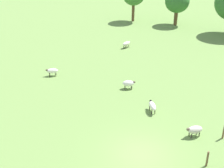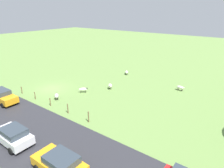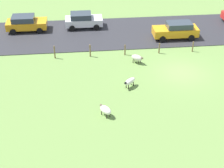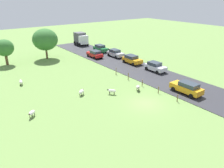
{
  "view_description": "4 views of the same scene",
  "coord_description": "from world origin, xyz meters",
  "px_view_note": "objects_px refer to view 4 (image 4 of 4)",
  "views": [
    {
      "loc": [
        7.06,
        -13.69,
        12.64
      ],
      "look_at": [
        -5.27,
        4.49,
        1.58
      ],
      "focal_mm": 49.38,
      "sensor_mm": 36.0,
      "label": 1
    },
    {
      "loc": [
        17.23,
        24.31,
        11.47
      ],
      "look_at": [
        -4.68,
        7.97,
        1.17
      ],
      "focal_mm": 31.88,
      "sensor_mm": 36.0,
      "label": 2
    },
    {
      "loc": [
        -24.63,
        8.65,
        15.39
      ],
      "look_at": [
        -3.56,
        6.5,
        1.55
      ],
      "focal_mm": 54.66,
      "sensor_mm": 36.0,
      "label": 3
    },
    {
      "loc": [
        -18.33,
        -17.63,
        12.98
      ],
      "look_at": [
        -1.49,
        5.2,
        1.38
      ],
      "focal_mm": 35.12,
      "sensor_mm": 36.0,
      "label": 4
    }
  ],
  "objects_px": {
    "car_2": "(101,48)",
    "sheep_3": "(21,82)",
    "sheep_1": "(32,113)",
    "tree_0": "(4,48)",
    "sheep_0": "(112,91)",
    "car_0": "(155,67)",
    "sheep_4": "(82,92)",
    "car_6": "(115,53)",
    "car_3": "(187,88)",
    "truck_0": "(81,39)",
    "car_5": "(132,59)",
    "tree_2": "(45,40)",
    "car_1": "(95,54)",
    "sheep_2": "(138,87)"
  },
  "relations": [
    {
      "from": "car_3",
      "to": "car_5",
      "type": "distance_m",
      "value": 15.93
    },
    {
      "from": "sheep_0",
      "to": "truck_0",
      "type": "bearing_deg",
      "value": 68.39
    },
    {
      "from": "car_6",
      "to": "car_0",
      "type": "bearing_deg",
      "value": -90.83
    },
    {
      "from": "tree_2",
      "to": "truck_0",
      "type": "xyz_separation_m",
      "value": [
        12.7,
        7.76,
        -2.34
      ]
    },
    {
      "from": "car_0",
      "to": "car_3",
      "type": "height_order",
      "value": "car_3"
    },
    {
      "from": "sheep_2",
      "to": "car_6",
      "type": "bearing_deg",
      "value": 62.86
    },
    {
      "from": "car_0",
      "to": "car_6",
      "type": "distance_m",
      "value": 12.23
    },
    {
      "from": "car_3",
      "to": "car_2",
      "type": "bearing_deg",
      "value": 82.15
    },
    {
      "from": "sheep_1",
      "to": "tree_0",
      "type": "xyz_separation_m",
      "value": [
        2.5,
        23.16,
        2.88
      ]
    },
    {
      "from": "car_6",
      "to": "car_3",
      "type": "bearing_deg",
      "value": -100.09
    },
    {
      "from": "car_1",
      "to": "truck_0",
      "type": "bearing_deg",
      "value": 73.94
    },
    {
      "from": "car_0",
      "to": "car_1",
      "type": "height_order",
      "value": "car_0"
    },
    {
      "from": "sheep_4",
      "to": "car_5",
      "type": "relative_size",
      "value": 0.27
    },
    {
      "from": "tree_2",
      "to": "car_5",
      "type": "height_order",
      "value": "tree_2"
    },
    {
      "from": "sheep_0",
      "to": "sheep_1",
      "type": "height_order",
      "value": "same"
    },
    {
      "from": "car_5",
      "to": "truck_0",
      "type": "bearing_deg",
      "value": 89.36
    },
    {
      "from": "sheep_0",
      "to": "tree_0",
      "type": "xyz_separation_m",
      "value": [
        -8.47,
        23.62,
        2.87
      ]
    },
    {
      "from": "truck_0",
      "to": "car_3",
      "type": "relative_size",
      "value": 0.88
    },
    {
      "from": "sheep_3",
      "to": "sheep_4",
      "type": "xyz_separation_m",
      "value": [
        5.72,
        -8.87,
        0.01
      ]
    },
    {
      "from": "car_2",
      "to": "tree_0",
      "type": "bearing_deg",
      "value": 174.1
    },
    {
      "from": "car_2",
      "to": "car_6",
      "type": "distance_m",
      "value": 5.87
    },
    {
      "from": "truck_0",
      "to": "car_6",
      "type": "distance_m",
      "value": 15.49
    },
    {
      "from": "sheep_1",
      "to": "truck_0",
      "type": "relative_size",
      "value": 0.28
    },
    {
      "from": "sheep_3",
      "to": "tree_0",
      "type": "relative_size",
      "value": 0.25
    },
    {
      "from": "sheep_3",
      "to": "sheep_0",
      "type": "bearing_deg",
      "value": -50.29
    },
    {
      "from": "car_2",
      "to": "sheep_3",
      "type": "bearing_deg",
      "value": -154.5
    },
    {
      "from": "tree_2",
      "to": "car_6",
      "type": "xyz_separation_m",
      "value": [
        12.85,
        -7.71,
        -3.27
      ]
    },
    {
      "from": "sheep_4",
      "to": "car_2",
      "type": "relative_size",
      "value": 0.28
    },
    {
      "from": "sheep_2",
      "to": "car_5",
      "type": "relative_size",
      "value": 0.28
    },
    {
      "from": "sheep_0",
      "to": "car_0",
      "type": "relative_size",
      "value": 0.29
    },
    {
      "from": "car_3",
      "to": "sheep_2",
      "type": "bearing_deg",
      "value": 134.63
    },
    {
      "from": "sheep_3",
      "to": "car_6",
      "type": "bearing_deg",
      "value": 11.6
    },
    {
      "from": "sheep_4",
      "to": "car_0",
      "type": "relative_size",
      "value": 0.29
    },
    {
      "from": "tree_2",
      "to": "car_6",
      "type": "bearing_deg",
      "value": -30.95
    },
    {
      "from": "sheep_4",
      "to": "sheep_0",
      "type": "bearing_deg",
      "value": -32.74
    },
    {
      "from": "car_1",
      "to": "car_3",
      "type": "height_order",
      "value": "car_3"
    },
    {
      "from": "sheep_1",
      "to": "car_2",
      "type": "bearing_deg",
      "value": 41.94
    },
    {
      "from": "sheep_3",
      "to": "car_1",
      "type": "distance_m",
      "value": 18.95
    },
    {
      "from": "sheep_0",
      "to": "tree_0",
      "type": "bearing_deg",
      "value": 109.73
    },
    {
      "from": "sheep_0",
      "to": "car_0",
      "type": "bearing_deg",
      "value": 15.32
    },
    {
      "from": "car_0",
      "to": "sheep_2",
      "type": "bearing_deg",
      "value": -151.48
    },
    {
      "from": "car_6",
      "to": "car_1",
      "type": "bearing_deg",
      "value": 150.78
    },
    {
      "from": "tree_0",
      "to": "car_6",
      "type": "distance_m",
      "value": 22.55
    },
    {
      "from": "car_1",
      "to": "car_2",
      "type": "height_order",
      "value": "car_2"
    },
    {
      "from": "sheep_0",
      "to": "car_3",
      "type": "height_order",
      "value": "car_3"
    },
    {
      "from": "sheep_2",
      "to": "car_5",
      "type": "distance_m",
      "value": 13.52
    },
    {
      "from": "sheep_0",
      "to": "tree_2",
      "type": "distance_m",
      "value": 23.58
    },
    {
      "from": "car_2",
      "to": "sheep_1",
      "type": "bearing_deg",
      "value": -138.06
    },
    {
      "from": "car_5",
      "to": "tree_0",
      "type": "bearing_deg",
      "value": 145.48
    },
    {
      "from": "sheep_4",
      "to": "car_5",
      "type": "height_order",
      "value": "car_5"
    }
  ]
}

